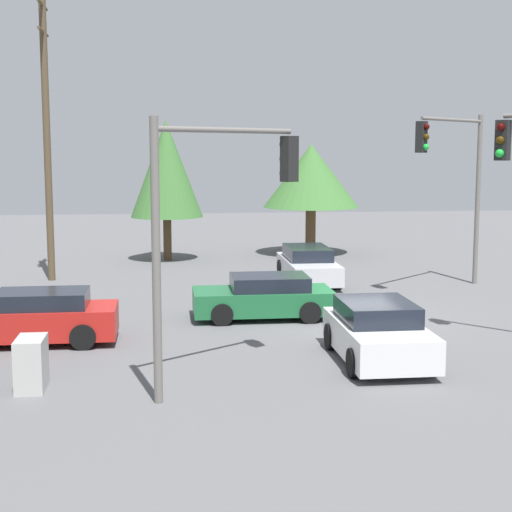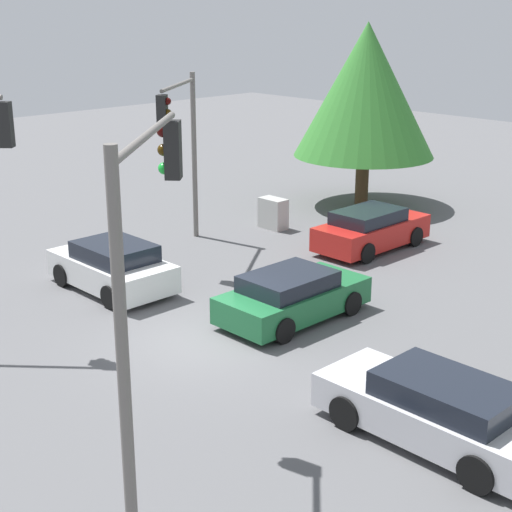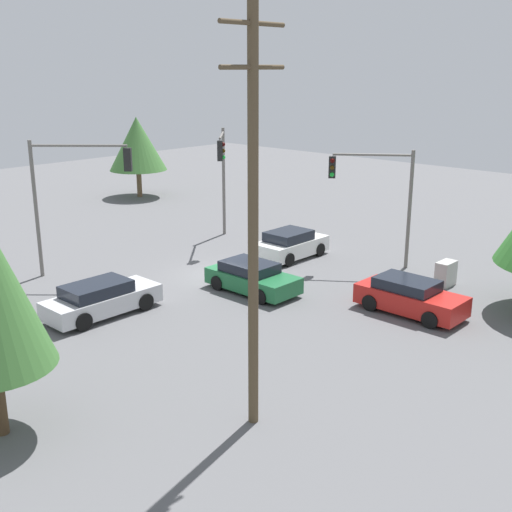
{
  "view_description": "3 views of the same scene",
  "coord_description": "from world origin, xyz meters",
  "px_view_note": "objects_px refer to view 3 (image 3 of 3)",
  "views": [
    {
      "loc": [
        23.0,
        -5.63,
        5.21
      ],
      "look_at": [
        -1.08,
        -2.84,
        1.86
      ],
      "focal_mm": 55.0,
      "sensor_mm": 36.0,
      "label": 1
    },
    {
      "loc": [
        -13.85,
        11.58,
        8.11
      ],
      "look_at": [
        0.37,
        -2.17,
        1.68
      ],
      "focal_mm": 55.0,
      "sensor_mm": 36.0,
      "label": 2
    },
    {
      "loc": [
        -20.15,
        -21.15,
        9.59
      ],
      "look_at": [
        0.75,
        -1.71,
        1.18
      ],
      "focal_mm": 45.0,
      "sensor_mm": 36.0,
      "label": 3
    }
  ],
  "objects_px": {
    "traffic_signal_aux": "(72,184)",
    "traffic_signal_main": "(377,187)",
    "sedan_green": "(252,277)",
    "traffic_signal_cross": "(222,166)",
    "sedan_white": "(290,245)",
    "electrical_cabinet": "(446,274)",
    "sedan_silver": "(101,299)",
    "sedan_red": "(410,297)"
  },
  "relations": [
    {
      "from": "sedan_white",
      "to": "electrical_cabinet",
      "type": "distance_m",
      "value": 8.2
    },
    {
      "from": "traffic_signal_aux",
      "to": "sedan_red",
      "type": "bearing_deg",
      "value": -17.47
    },
    {
      "from": "sedan_white",
      "to": "traffic_signal_aux",
      "type": "distance_m",
      "value": 11.34
    },
    {
      "from": "traffic_signal_cross",
      "to": "traffic_signal_aux",
      "type": "height_order",
      "value": "traffic_signal_aux"
    },
    {
      "from": "sedan_silver",
      "to": "sedan_green",
      "type": "xyz_separation_m",
      "value": [
        6.18,
        -2.5,
        -0.03
      ]
    },
    {
      "from": "sedan_green",
      "to": "traffic_signal_cross",
      "type": "xyz_separation_m",
      "value": [
        5.3,
        7.25,
        3.64
      ]
    },
    {
      "from": "traffic_signal_cross",
      "to": "sedan_green",
      "type": "bearing_deg",
      "value": 10.74
    },
    {
      "from": "electrical_cabinet",
      "to": "sedan_red",
      "type": "bearing_deg",
      "value": -172.47
    },
    {
      "from": "sedan_green",
      "to": "traffic_signal_main",
      "type": "bearing_deg",
      "value": 164.55
    },
    {
      "from": "sedan_red",
      "to": "traffic_signal_main",
      "type": "xyz_separation_m",
      "value": [
        4.41,
        4.58,
        3.32
      ]
    },
    {
      "from": "sedan_silver",
      "to": "traffic_signal_main",
      "type": "xyz_separation_m",
      "value": [
        13.01,
        -4.39,
        3.34
      ]
    },
    {
      "from": "sedan_silver",
      "to": "traffic_signal_main",
      "type": "height_order",
      "value": "traffic_signal_main"
    },
    {
      "from": "sedan_white",
      "to": "traffic_signal_main",
      "type": "relative_size",
      "value": 0.7
    },
    {
      "from": "traffic_signal_aux",
      "to": "electrical_cabinet",
      "type": "bearing_deg",
      "value": -3.95
    },
    {
      "from": "traffic_signal_main",
      "to": "sedan_silver",
      "type": "bearing_deg",
      "value": 34.81
    },
    {
      "from": "sedan_green",
      "to": "traffic_signal_main",
      "type": "relative_size",
      "value": 0.73
    },
    {
      "from": "sedan_red",
      "to": "traffic_signal_cross",
      "type": "xyz_separation_m",
      "value": [
        2.87,
        13.72,
        3.6
      ]
    },
    {
      "from": "sedan_red",
      "to": "sedan_white",
      "type": "xyz_separation_m",
      "value": [
        2.79,
        8.63,
        0.01
      ]
    },
    {
      "from": "sedan_green",
      "to": "electrical_cabinet",
      "type": "bearing_deg",
      "value": 138.07
    },
    {
      "from": "traffic_signal_main",
      "to": "traffic_signal_cross",
      "type": "height_order",
      "value": "traffic_signal_cross"
    },
    {
      "from": "traffic_signal_cross",
      "to": "electrical_cabinet",
      "type": "relative_size",
      "value": 5.49
    },
    {
      "from": "sedan_silver",
      "to": "traffic_signal_main",
      "type": "bearing_deg",
      "value": 71.35
    },
    {
      "from": "sedan_red",
      "to": "sedan_silver",
      "type": "bearing_deg",
      "value": -46.21
    },
    {
      "from": "sedan_white",
      "to": "sedan_red",
      "type": "bearing_deg",
      "value": -17.91
    },
    {
      "from": "sedan_red",
      "to": "sedan_green",
      "type": "height_order",
      "value": "sedan_red"
    },
    {
      "from": "sedan_silver",
      "to": "electrical_cabinet",
      "type": "distance_m",
      "value": 15.3
    },
    {
      "from": "traffic_signal_cross",
      "to": "electrical_cabinet",
      "type": "xyz_separation_m",
      "value": [
        1.29,
        -13.17,
        -3.73
      ]
    },
    {
      "from": "sedan_red",
      "to": "sedan_white",
      "type": "distance_m",
      "value": 9.07
    },
    {
      "from": "sedan_silver",
      "to": "traffic_signal_cross",
      "type": "height_order",
      "value": "traffic_signal_cross"
    },
    {
      "from": "sedan_red",
      "to": "sedan_green",
      "type": "relative_size",
      "value": 1.03
    },
    {
      "from": "sedan_red",
      "to": "electrical_cabinet",
      "type": "distance_m",
      "value": 4.2
    },
    {
      "from": "sedan_silver",
      "to": "sedan_green",
      "type": "distance_m",
      "value": 6.67
    },
    {
      "from": "sedan_white",
      "to": "traffic_signal_aux",
      "type": "relative_size",
      "value": 0.63
    },
    {
      "from": "sedan_green",
      "to": "traffic_signal_main",
      "type": "height_order",
      "value": "traffic_signal_main"
    },
    {
      "from": "sedan_white",
      "to": "traffic_signal_cross",
      "type": "relative_size",
      "value": 0.65
    },
    {
      "from": "traffic_signal_aux",
      "to": "traffic_signal_main",
      "type": "bearing_deg",
      "value": 6.8
    },
    {
      "from": "sedan_red",
      "to": "traffic_signal_cross",
      "type": "relative_size",
      "value": 0.69
    },
    {
      "from": "traffic_signal_aux",
      "to": "electrical_cabinet",
      "type": "xyz_separation_m",
      "value": [
        10.61,
        -13.49,
        -3.89
      ]
    },
    {
      "from": "electrical_cabinet",
      "to": "traffic_signal_main",
      "type": "bearing_deg",
      "value": 86.53
    },
    {
      "from": "sedan_white",
      "to": "electrical_cabinet",
      "type": "relative_size",
      "value": 3.57
    },
    {
      "from": "traffic_signal_aux",
      "to": "sedan_silver",
      "type": "bearing_deg",
      "value": -65.22
    },
    {
      "from": "traffic_signal_aux",
      "to": "electrical_cabinet",
      "type": "relative_size",
      "value": 5.63
    }
  ]
}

